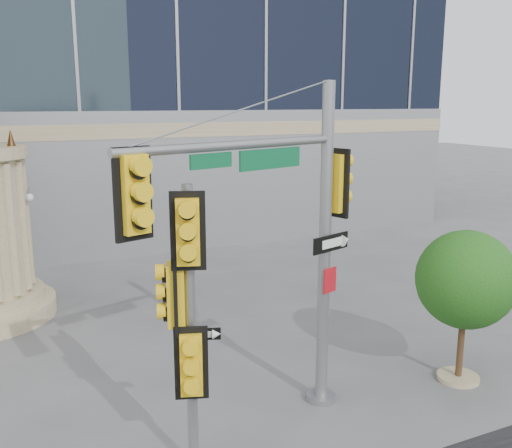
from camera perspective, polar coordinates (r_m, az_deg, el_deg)
name	(u,v)px	position (r m, az deg, el deg)	size (l,w,h in m)	color
ground	(301,419)	(12.40, 4.49, -18.86)	(120.00, 120.00, 0.00)	#545456
main_signal_pole	(283,219)	(10.77, 2.74, 0.48)	(5.11, 2.00, 6.78)	slate
secondary_signal_pole	(187,312)	(9.53, -6.95, -8.74)	(0.88, 0.82, 5.10)	slate
street_tree	(467,283)	(13.81, 20.31, -5.57)	(2.29, 2.24, 3.58)	tan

